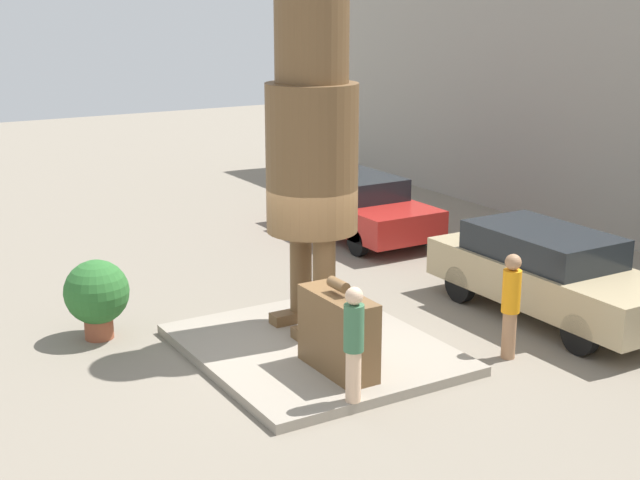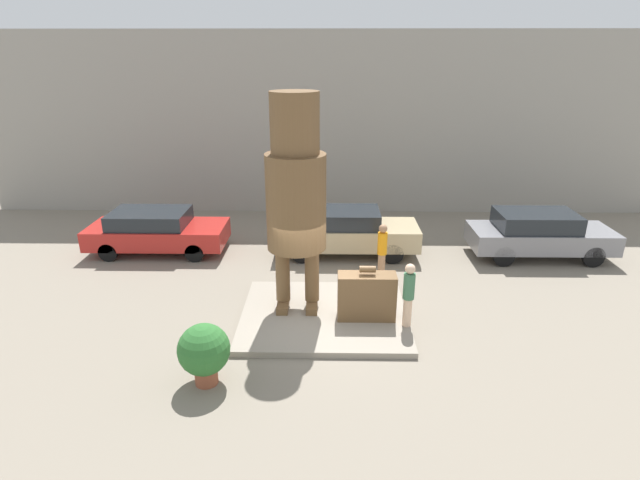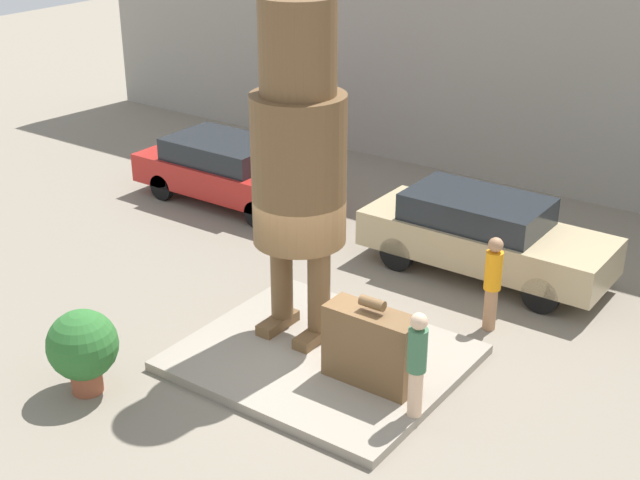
{
  "view_description": "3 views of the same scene",
  "coord_description": "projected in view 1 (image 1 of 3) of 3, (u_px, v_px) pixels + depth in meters",
  "views": [
    {
      "loc": [
        11.25,
        -6.63,
        5.45
      ],
      "look_at": [
        0.04,
        0.08,
        1.86
      ],
      "focal_mm": 50.0,
      "sensor_mm": 36.0,
      "label": 1
    },
    {
      "loc": [
        0.08,
        -11.22,
        6.4
      ],
      "look_at": [
        -0.11,
        0.22,
        2.06
      ],
      "focal_mm": 28.0,
      "sensor_mm": 36.0,
      "label": 2
    },
    {
      "loc": [
        6.98,
        -9.87,
        7.55
      ],
      "look_at": [
        0.16,
        -0.27,
        2.26
      ],
      "focal_mm": 50.0,
      "sensor_mm": 36.0,
      "label": 3
    }
  ],
  "objects": [
    {
      "name": "parked_car_tan",
      "position": [
        548.0,
        272.0,
        15.43
      ],
      "size": [
        4.7,
        1.74,
        1.54
      ],
      "color": "tan",
      "rests_on": "ground_plane"
    },
    {
      "name": "worker_hivis",
      "position": [
        511.0,
        302.0,
        13.63
      ],
      "size": [
        0.29,
        0.29,
        1.68
      ],
      "color": "#A87A56",
      "rests_on": "ground_plane"
    },
    {
      "name": "tourist",
      "position": [
        354.0,
        340.0,
        11.81
      ],
      "size": [
        0.28,
        0.28,
        1.62
      ],
      "color": "beige",
      "rests_on": "pedestal"
    },
    {
      "name": "parked_car_red",
      "position": [
        354.0,
        204.0,
        20.74
      ],
      "size": [
        4.53,
        1.86,
        1.44
      ],
      "color": "#B2231E",
      "rests_on": "ground_plane"
    },
    {
      "name": "planter_pot",
      "position": [
        97.0,
        294.0,
        14.48
      ],
      "size": [
        1.06,
        1.06,
        1.33
      ],
      "color": "brown",
      "rests_on": "ground_plane"
    },
    {
      "name": "giant_suitcase",
      "position": [
        338.0,
        332.0,
        12.87
      ],
      "size": [
        1.43,
        0.54,
        1.4
      ],
      "color": "brown",
      "rests_on": "pedestal"
    },
    {
      "name": "ground_plane",
      "position": [
        314.0,
        353.0,
        14.04
      ],
      "size": [
        60.0,
        60.0,
        0.0
      ],
      "primitive_type": "plane",
      "color": "gray"
    },
    {
      "name": "statue_figure",
      "position": [
        312.0,
        137.0,
        13.91
      ],
      "size": [
        1.46,
        1.46,
        5.41
      ],
      "color": "brown",
      "rests_on": "pedestal"
    },
    {
      "name": "pedestal",
      "position": [
        314.0,
        349.0,
        14.02
      ],
      "size": [
        4.19,
        3.61,
        0.15
      ],
      "color": "gray",
      "rests_on": "ground_plane"
    }
  ]
}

